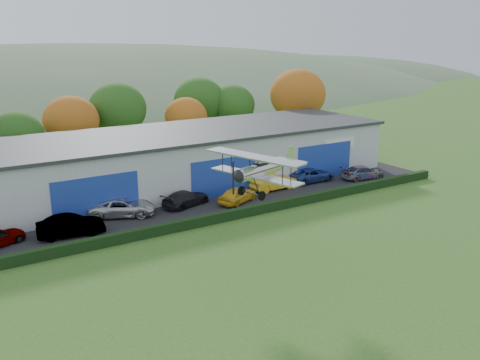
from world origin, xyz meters
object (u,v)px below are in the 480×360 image
car_1 (71,226)px  car_3 (186,198)px  car_2 (122,207)px  car_4 (238,195)px  car_5 (273,182)px  hangar (195,156)px  car_6 (311,175)px  biplane (263,168)px  car_7 (363,172)px

car_1 → car_3: (10.32, 1.82, -0.12)m
car_1 → car_2: size_ratio=0.89×
car_4 → car_5: (5.04, 1.56, 0.07)m
hangar → car_6: hangar is taller
biplane → car_1: bearing=112.4°
hangar → car_3: bearing=-123.4°
car_5 → hangar: bearing=32.8°
car_5 → car_7: 10.32m
car_1 → car_3: car_1 is taller
car_4 → hangar: bearing=-23.4°
car_1 → car_6: 24.71m
hangar → car_3: hangar is taller
car_3 → biplane: size_ratio=0.67×
hangar → biplane: biplane is taller
car_7 → car_4: bearing=99.0°
car_3 → hangar: bearing=-51.2°
car_1 → car_2: 5.23m
car_5 → biplane: (-10.45, -13.18, 5.64)m
car_3 → car_5: 9.34m
car_2 → car_3: bearing=-70.5°
hangar → car_4: size_ratio=9.82×
car_6 → car_2: bearing=91.4°
car_4 → car_6: bearing=-101.9°
car_4 → car_7: car_4 is taller
biplane → car_7: bearing=12.5°
car_4 → car_7: (15.20, -0.22, -0.03)m
hangar → car_1: size_ratio=8.42×
car_2 → car_4: size_ratio=1.31×
hangar → car_7: hangar is taller
car_1 → car_7: (29.82, -0.05, -0.12)m
car_4 → car_2: bearing=56.0°
hangar → car_7: bearing=-29.9°
hangar → car_3: size_ratio=8.79×
biplane → car_3: bearing=68.8°
car_2 → car_5: size_ratio=1.15×
car_1 → car_5: car_1 is taller
car_5 → car_7: bearing=-102.6°
hangar → car_4: 8.63m
car_1 → car_4: size_ratio=1.17×
car_7 → car_1: bearing=99.8°
biplane → hangar: bearing=58.0°
car_1 → car_7: bearing=-82.2°
car_2 → car_3: car_2 is taller
car_4 → car_1: bearing=68.4°
car_1 → biplane: 15.73m
hangar → car_6: (9.84, -6.57, -1.92)m
car_5 → biplane: 17.74m
car_5 → biplane: bearing=138.9°
hangar → car_2: bearing=-147.6°
car_6 → biplane: bearing=133.1°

